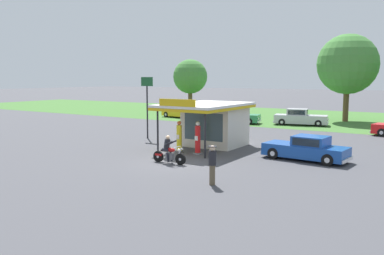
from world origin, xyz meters
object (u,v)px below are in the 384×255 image
object	(u,v)px
parked_car_back_row_centre	(300,118)
parked_car_second_row_spare	(234,116)
parked_car_back_row_left	(181,112)
gas_pump_nearside	(179,138)
roadside_pole_sign	(147,97)
bystander_leaning_by_kiosk	(212,164)
gas_pump_offside	(198,139)
motorcycle_with_rider	(169,152)
featured_classic_sedan	(306,149)

from	to	relation	value
parked_car_back_row_centre	parked_car_second_row_spare	bearing A→B (deg)	-162.71
parked_car_back_row_left	parked_car_back_row_centre	world-z (taller)	parked_car_back_row_centre
gas_pump_nearside	roadside_pole_sign	xyz separation A→B (m)	(-5.51, 3.64, 2.36)
bystander_leaning_by_kiosk	roadside_pole_sign	size ratio (longest dim) A/B	0.37
parked_car_back_row_centre	gas_pump_offside	bearing A→B (deg)	-91.31
gas_pump_nearside	motorcycle_with_rider	distance (m)	3.57
roadside_pole_sign	gas_pump_nearside	bearing A→B (deg)	-33.49
gas_pump_offside	gas_pump_nearside	bearing A→B (deg)	-180.00
parked_car_back_row_centre	roadside_pole_sign	distance (m)	17.22
bystander_leaning_by_kiosk	gas_pump_offside	bearing A→B (deg)	126.72
gas_pump_nearside	featured_classic_sedan	distance (m)	7.89
featured_classic_sedan	parked_car_back_row_centre	bearing A→B (deg)	108.75
gas_pump_offside	bystander_leaning_by_kiosk	distance (m)	7.37
motorcycle_with_rider	roadside_pole_sign	size ratio (longest dim) A/B	0.45
gas_pump_offside	featured_classic_sedan	bearing A→B (deg)	15.95
gas_pump_offside	motorcycle_with_rider	distance (m)	3.24
gas_pump_offside	roadside_pole_sign	bearing A→B (deg)	152.18
bystander_leaning_by_kiosk	roadside_pole_sign	bearing A→B (deg)	139.83
motorcycle_with_rider	bystander_leaning_by_kiosk	bearing A→B (deg)	-31.80
parked_car_back_row_centre	roadside_pole_sign	world-z (taller)	roadside_pole_sign
gas_pump_offside	featured_classic_sedan	world-z (taller)	gas_pump_offside
parked_car_back_row_left	bystander_leaning_by_kiosk	size ratio (longest dim) A/B	2.92
motorcycle_with_rider	roadside_pole_sign	world-z (taller)	roadside_pole_sign
motorcycle_with_rider	parked_car_back_row_left	size ratio (longest dim) A/B	0.41
featured_classic_sedan	bystander_leaning_by_kiosk	world-z (taller)	bystander_leaning_by_kiosk
gas_pump_nearside	parked_car_back_row_left	world-z (taller)	gas_pump_nearside
gas_pump_nearside	gas_pump_offside	size ratio (longest dim) A/B	0.98
motorcycle_with_rider	featured_classic_sedan	xyz separation A→B (m)	(6.19, 5.02, -0.01)
roadside_pole_sign	motorcycle_with_rider	bearing A→B (deg)	-44.50
parked_car_second_row_spare	featured_classic_sedan	bearing A→B (deg)	-51.20
parked_car_back_row_left	parked_car_second_row_spare	bearing A→B (deg)	-14.07
gas_pump_nearside	parked_car_second_row_spare	distance (m)	17.62
featured_classic_sedan	parked_car_back_row_centre	size ratio (longest dim) A/B	0.91
motorcycle_with_rider	roadside_pole_sign	distance (m)	10.15
gas_pump_nearside	parked_car_second_row_spare	size ratio (longest dim) A/B	0.36
motorcycle_with_rider	featured_classic_sedan	distance (m)	7.97
featured_classic_sedan	bystander_leaning_by_kiosk	xyz separation A→B (m)	(-1.87, -7.70, 0.32)
parked_car_back_row_centre	bystander_leaning_by_kiosk	world-z (taller)	bystander_leaning_by_kiosk
featured_classic_sedan	roadside_pole_sign	size ratio (longest dim) A/B	1.06
parked_car_back_row_left	gas_pump_nearside	bearing A→B (deg)	-56.25
gas_pump_offside	parked_car_back_row_centre	distance (m)	19.02
parked_car_back_row_left	roadside_pole_sign	xyz separation A→B (m)	(7.24, -15.43, 2.57)
featured_classic_sedan	parked_car_back_row_centre	world-z (taller)	parked_car_back_row_centre
bystander_leaning_by_kiosk	featured_classic_sedan	bearing A→B (deg)	76.33
gas_pump_offside	roadside_pole_sign	size ratio (longest dim) A/B	0.43
gas_pump_nearside	featured_classic_sedan	bearing A→B (deg)	13.15
featured_classic_sedan	roadside_pole_sign	distance (m)	13.57
parked_car_back_row_left	roadside_pole_sign	distance (m)	17.23
featured_classic_sedan	motorcycle_with_rider	bearing A→B (deg)	-140.95
parked_car_back_row_left	roadside_pole_sign	world-z (taller)	roadside_pole_sign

